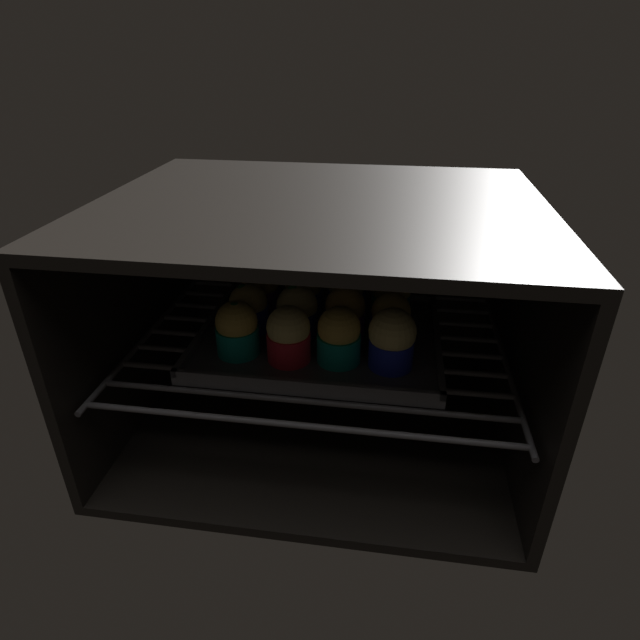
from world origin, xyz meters
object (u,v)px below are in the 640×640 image
object	(u,v)px
muffin_row0_col0	(237,329)
muffin_row0_col1	(289,335)
muffin_row2_col0	(261,290)
muffin_row2_col1	(304,291)
muffin_row1_col0	(249,309)
baking_tray	(320,337)
muffin_row1_col1	(297,311)
muffin_row1_col2	(345,313)
muffin_row1_col3	(391,319)
muffin_row2_col3	(391,293)
muffin_row0_col3	(392,339)
muffin_row2_col2	(347,294)
muffin_row0_col2	(339,336)

from	to	relation	value
muffin_row0_col0	muffin_row0_col1	distance (cm)	7.41
muffin_row2_col0	muffin_row2_col1	size ratio (longest dim) A/B	0.95
muffin_row1_col0	muffin_row2_col0	size ratio (longest dim) A/B	1.00
baking_tray	muffin_row1_col1	distance (cm)	5.38
muffin_row1_col1	muffin_row1_col2	bearing A→B (deg)	2.66
muffin_row0_col1	muffin_row1_col1	xyz separation A→B (cm)	(-0.17, 7.23, -0.14)
muffin_row1_col2	muffin_row2_col0	world-z (taller)	muffin_row1_col2
muffin_row1_col3	muffin_row2_col1	distance (cm)	15.49
muffin_row0_col1	muffin_row2_col3	world-z (taller)	muffin_row2_col3
muffin_row0_col3	muffin_row1_col2	distance (cm)	9.98
muffin_row0_col3	muffin_row2_col3	size ratio (longest dim) A/B	1.00
muffin_row0_col0	muffin_row2_col1	size ratio (longest dim) A/B	1.01
muffin_row0_col1	muffin_row2_col2	bearing A→B (deg)	65.55
muffin_row1_col1	muffin_row2_col3	world-z (taller)	muffin_row2_col3
muffin_row1_col2	muffin_row2_col3	size ratio (longest dim) A/B	0.94
baking_tray	muffin_row1_col2	xyz separation A→B (cm)	(3.68, 0.15, 4.25)
baking_tray	muffin_row0_col3	world-z (taller)	muffin_row0_col3
muffin_row0_col1	muffin_row2_col0	size ratio (longest dim) A/B	1.07
muffin_row0_col1	muffin_row2_col2	size ratio (longest dim) A/B	1.01
muffin_row0_col2	muffin_row1_col2	world-z (taller)	muffin_row0_col2
muffin_row0_col2	muffin_row1_col3	size ratio (longest dim) A/B	1.09
baking_tray	muffin_row0_col0	xyz separation A→B (cm)	(-10.59, -6.75, 4.29)
muffin_row0_col3	muffin_row1_col1	world-z (taller)	muffin_row0_col3
muffin_row1_col0	muffin_row0_col0	bearing A→B (deg)	-88.17
muffin_row0_col3	muffin_row2_col3	world-z (taller)	same
muffin_row1_col3	muffin_row2_col1	world-z (taller)	muffin_row2_col1
muffin_row0_col2	muffin_row2_col0	world-z (taller)	muffin_row0_col2
muffin_row0_col1	muffin_row1_col0	size ratio (longest dim) A/B	1.07
muffin_row1_col0	muffin_row1_col3	xyz separation A→B (cm)	(21.11, 0.08, -0.04)
muffin_row2_col0	muffin_row2_col1	distance (cm)	7.07
muffin_row2_col2	muffin_row1_col3	bearing A→B (deg)	-43.65
muffin_row1_col0	muffin_row1_col1	xyz separation A→B (cm)	(7.43, -0.13, 0.19)
muffin_row2_col1	muffin_row1_col2	bearing A→B (deg)	-42.48
muffin_row0_col1	muffin_row1_col2	xyz separation A→B (cm)	(6.89, 7.55, -0.07)
baking_tray	muffin_row2_col2	xyz separation A→B (cm)	(3.24, 6.78, 4.25)
muffin_row2_col3	muffin_row1_col2	bearing A→B (deg)	-132.08
muffin_row0_col0	muffin_row0_col2	xyz separation A→B (cm)	(14.16, 0.02, 0.04)
muffin_row0_col1	muffin_row2_col3	xyz separation A→B (cm)	(13.36, 14.72, 0.35)
muffin_row1_col0	muffin_row2_col3	distance (cm)	22.22
muffin_row0_col1	muffin_row1_col3	distance (cm)	15.43
muffin_row1_col1	muffin_row2_col1	distance (cm)	7.00
baking_tray	muffin_row0_col3	xyz separation A→B (cm)	(10.65, -6.98, 4.60)
muffin_row0_col3	muffin_row1_col1	bearing A→B (deg)	154.10
muffin_row0_col2	muffin_row1_col2	bearing A→B (deg)	89.08
muffin_row1_col2	muffin_row0_col1	bearing A→B (deg)	-132.36
muffin_row0_col0	muffin_row1_col3	world-z (taller)	muffin_row0_col0
muffin_row2_col1	muffin_row1_col0	bearing A→B (deg)	-136.35
muffin_row0_col1	muffin_row2_col3	distance (cm)	19.88
muffin_row0_col2	muffin_row2_col2	distance (cm)	13.51
muffin_row1_col2	muffin_row0_col2	bearing A→B (deg)	-90.92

